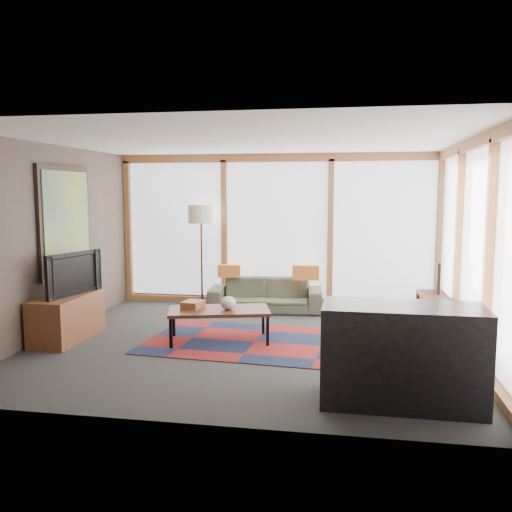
% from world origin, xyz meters
% --- Properties ---
extents(ground, '(5.50, 5.50, 0.00)m').
position_xyz_m(ground, '(0.00, 0.00, 0.00)').
color(ground, '#282826').
rests_on(ground, ground).
extents(room_envelope, '(5.52, 5.02, 2.62)m').
position_xyz_m(room_envelope, '(0.49, 0.56, 1.54)').
color(room_envelope, '#483A36').
rests_on(room_envelope, ground).
extents(rug, '(2.92, 2.00, 0.01)m').
position_xyz_m(rug, '(0.05, 0.06, 0.01)').
color(rug, maroon).
rests_on(rug, ground).
extents(sofa, '(1.89, 0.85, 0.54)m').
position_xyz_m(sofa, '(-0.11, 1.95, 0.27)').
color(sofa, '#373D2B').
rests_on(sofa, ground).
extents(pillow_left, '(0.39, 0.17, 0.21)m').
position_xyz_m(pillow_left, '(-0.74, 2.00, 0.64)').
color(pillow_left, '#C8662C').
rests_on(pillow_left, sofa).
extents(pillow_right, '(0.44, 0.16, 0.24)m').
position_xyz_m(pillow_right, '(0.55, 1.93, 0.66)').
color(pillow_right, '#C8662C').
rests_on(pillow_right, sofa).
extents(floor_lamp, '(0.44, 0.44, 1.74)m').
position_xyz_m(floor_lamp, '(-1.23, 2.06, 0.87)').
color(floor_lamp, black).
rests_on(floor_lamp, ground).
extents(coffee_table, '(1.43, 0.96, 0.43)m').
position_xyz_m(coffee_table, '(-0.43, 0.02, 0.22)').
color(coffee_table, black).
rests_on(coffee_table, ground).
extents(book_stack, '(0.28, 0.33, 0.10)m').
position_xyz_m(book_stack, '(-0.78, 0.03, 0.48)').
color(book_stack, brown).
rests_on(book_stack, coffee_table).
extents(vase, '(0.23, 0.23, 0.17)m').
position_xyz_m(vase, '(-0.30, 0.02, 0.52)').
color(vase, beige).
rests_on(vase, coffee_table).
extents(bookshelf, '(0.38, 2.06, 0.52)m').
position_xyz_m(bookshelf, '(2.43, 0.52, 0.26)').
color(bookshelf, black).
rests_on(bookshelf, ground).
extents(bowl_a, '(0.20, 0.20, 0.09)m').
position_xyz_m(bowl_a, '(2.47, -0.08, 0.56)').
color(bowl_a, black).
rests_on(bowl_a, bookshelf).
extents(bowl_b, '(0.17, 0.17, 0.08)m').
position_xyz_m(bowl_b, '(2.41, 0.31, 0.56)').
color(bowl_b, black).
rests_on(bowl_b, bookshelf).
extents(shelf_picture, '(0.08, 0.34, 0.44)m').
position_xyz_m(shelf_picture, '(2.51, 1.30, 0.74)').
color(shelf_picture, black).
rests_on(shelf_picture, bookshelf).
extents(tv_console, '(0.50, 1.20, 0.60)m').
position_xyz_m(tv_console, '(-2.45, -0.22, 0.30)').
color(tv_console, brown).
rests_on(tv_console, ground).
extents(television, '(0.37, 1.00, 0.57)m').
position_xyz_m(television, '(-2.43, -0.17, 0.89)').
color(television, black).
rests_on(television, tv_console).
extents(bar_counter, '(1.47, 0.70, 0.93)m').
position_xyz_m(bar_counter, '(1.75, -1.72, 0.46)').
color(bar_counter, black).
rests_on(bar_counter, ground).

